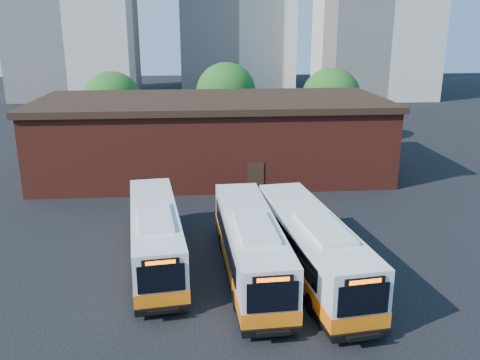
{
  "coord_description": "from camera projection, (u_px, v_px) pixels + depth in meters",
  "views": [
    {
      "loc": [
        -1.28,
        -22.09,
        12.14
      ],
      "look_at": [
        1.04,
        4.9,
        3.88
      ],
      "focal_mm": 38.0,
      "sensor_mm": 36.0,
      "label": 1
    }
  ],
  "objects": [
    {
      "name": "depot_building",
      "position": [
        212.0,
        135.0,
        42.8
      ],
      "size": [
        28.6,
        12.6,
        6.4
      ],
      "color": "maroon",
      "rests_on": "ground"
    },
    {
      "name": "tree_east",
      "position": [
        331.0,
        97.0,
        53.89
      ],
      "size": [
        6.24,
        6.24,
        7.96
      ],
      "color": "#382314",
      "rests_on": "ground"
    },
    {
      "name": "ground",
      "position": [
        227.0,
        286.0,
        24.69
      ],
      "size": [
        220.0,
        220.0,
        0.0
      ],
      "primitive_type": "plane",
      "color": "black"
    },
    {
      "name": "tree_west",
      "position": [
        113.0,
        100.0,
        53.02
      ],
      "size": [
        6.0,
        6.0,
        7.65
      ],
      "color": "#382314",
      "rests_on": "ground"
    },
    {
      "name": "tree_mid",
      "position": [
        226.0,
        93.0,
        55.78
      ],
      "size": [
        6.56,
        6.56,
        8.36
      ],
      "color": "#382314",
      "rests_on": "ground"
    },
    {
      "name": "bus_mideast",
      "position": [
        250.0,
        248.0,
        25.4
      ],
      "size": [
        3.03,
        12.07,
        3.26
      ],
      "rotation": [
        0.0,
        0.0,
        0.05
      ],
      "color": "silver",
      "rests_on": "ground"
    },
    {
      "name": "transit_worker",
      "position": [
        288.0,
        291.0,
        22.31
      ],
      "size": [
        0.55,
        0.76,
        1.94
      ],
      "primitive_type": "imported",
      "rotation": [
        0.0,
        0.0,
        1.44
      ],
      "color": "black",
      "rests_on": "ground"
    },
    {
      "name": "bus_east",
      "position": [
        312.0,
        249.0,
        25.18
      ],
      "size": [
        3.94,
        12.37,
        3.32
      ],
      "rotation": [
        0.0,
        0.0,
        0.12
      ],
      "color": "silver",
      "rests_on": "ground"
    },
    {
      "name": "bus_midwest",
      "position": [
        155.0,
        237.0,
        26.76
      ],
      "size": [
        3.77,
        11.84,
        3.18
      ],
      "rotation": [
        0.0,
        0.0,
        0.12
      ],
      "color": "silver",
      "rests_on": "ground"
    }
  ]
}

